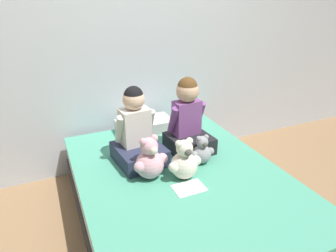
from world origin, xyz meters
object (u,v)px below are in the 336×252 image
bed (181,198)px  teddy_bear_held_by_left_child (150,160)px  teddy_bear_between_children (184,162)px  child_on_left (137,134)px  sign_card (189,188)px  child_on_right (188,121)px  pillow_at_headboard (145,126)px  teddy_bear_held_by_right_child (202,151)px

bed → teddy_bear_held_by_left_child: teddy_bear_held_by_left_child is taller
teddy_bear_between_children → child_on_left: bearing=116.2°
child_on_left → teddy_bear_between_children: child_on_left is taller
teddy_bear_held_by_left_child → sign_card: (0.19, -0.23, -0.13)m
child_on_right → teddy_bear_held_by_left_child: 0.51m
pillow_at_headboard → teddy_bear_between_children: bearing=-90.2°
child_on_right → pillow_at_headboard: child_on_right is taller
child_on_left → teddy_bear_held_by_right_child: size_ratio=2.55×
child_on_left → sign_card: size_ratio=2.79×
teddy_bear_between_children → pillow_at_headboard: teddy_bear_between_children is taller
bed → teddy_bear_held_by_right_child: size_ratio=8.21×
teddy_bear_held_by_left_child → pillow_at_headboard: (0.22, 0.73, -0.08)m
child_on_left → teddy_bear_held_by_right_child: child_on_left is taller
child_on_right → teddy_bear_held_by_right_child: 0.28m
child_on_right → pillow_at_headboard: 0.55m
teddy_bear_held_by_left_child → sign_card: size_ratio=1.51×
child_on_left → pillow_at_headboard: bearing=58.2°
pillow_at_headboard → sign_card: bearing=-91.6°
teddy_bear_between_children → sign_card: (-0.02, -0.13, -0.12)m
child_on_left → teddy_bear_between_children: (0.22, -0.36, -0.09)m
teddy_bear_held_by_right_child → teddy_bear_between_children: size_ratio=0.76×
bed → child_on_right: child_on_right is taller
teddy_bear_held_by_right_child → pillow_at_headboard: teddy_bear_held_by_right_child is taller
child_on_right → teddy_bear_between_children: (-0.21, -0.36, -0.13)m
child_on_left → teddy_bear_held_by_left_child: (0.00, -0.26, -0.09)m
bed → child_on_left: size_ratio=3.22×
teddy_bear_held_by_right_child → sign_card: size_ratio=1.09×
teddy_bear_between_children → bed: bearing=80.8°
child_on_left → child_on_right: (0.43, -0.00, 0.03)m
child_on_left → child_on_right: 0.43m
child_on_left → teddy_bear_held_by_left_child: bearing=-95.6°
child_on_left → teddy_bear_between_children: bearing=-65.3°
pillow_at_headboard → teddy_bear_held_by_right_child: bearing=-73.3°
sign_card → bed: bearing=81.5°
teddy_bear_held_by_right_child → child_on_left: bearing=151.7°
child_on_left → bed: bearing=-61.3°
child_on_left → sign_card: child_on_left is taller
pillow_at_headboard → sign_card: 0.96m
child_on_left → teddy_bear_held_by_right_child: 0.51m
bed → child_on_right: (0.21, 0.31, 0.46)m
child_on_right → teddy_bear_held_by_right_child: (0.00, -0.23, -0.16)m
bed → teddy_bear_between_children: 0.34m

